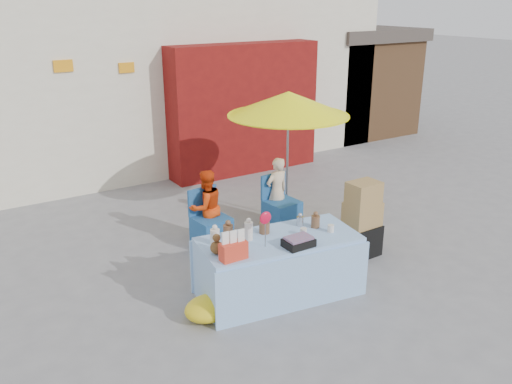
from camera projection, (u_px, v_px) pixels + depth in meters
ground at (268, 281)px, 6.98m from camera, size 80.00×80.00×0.00m
backdrop at (103, 13)px, 12.15m from camera, size 14.00×8.00×7.80m
market_table at (278, 265)px, 6.56m from camera, size 2.07×1.19×1.18m
chair_left at (211, 230)px, 7.89m from camera, size 0.53×0.52×0.85m
chair_right at (281, 212)px, 8.52m from camera, size 0.53×0.52×0.85m
vendor_orange at (206, 207)px, 7.89m from camera, size 0.59×0.48×1.12m
vendor_beige at (277, 192)px, 8.52m from camera, size 0.43×0.31×1.12m
umbrella at (288, 104)px, 8.34m from camera, size 1.90×1.90×2.09m
box_stack at (362, 222)px, 7.53m from camera, size 0.50×0.42×1.09m
tarp_bundle at (209, 308)px, 6.13m from camera, size 0.72×0.65×0.26m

